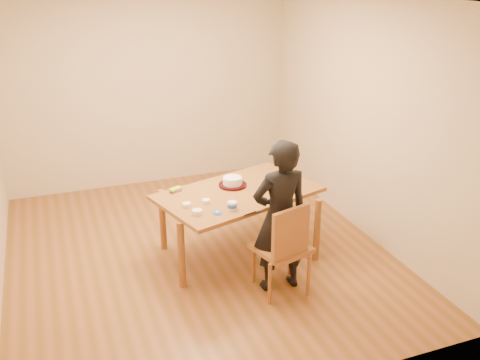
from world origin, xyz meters
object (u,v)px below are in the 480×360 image
object	(u,v)px
dining_chair	(281,248)
cake_plate	(233,185)
dining_table	(238,193)
cake	(233,181)
person	(280,217)

from	to	relation	value
dining_chair	cake_plate	size ratio (longest dim) A/B	1.56
dining_table	cake_plate	size ratio (longest dim) A/B	5.45
dining_chair	cake_plate	bearing A→B (deg)	84.01
cake	dining_table	bearing A→B (deg)	-88.02
dining_table	cake_plate	bearing A→B (deg)	75.21
cake_plate	person	distance (m)	0.91
dining_table	person	distance (m)	0.75
cake_plate	person	world-z (taller)	person
dining_table	dining_chair	bearing A→B (deg)	-95.81
dining_table	cake	bearing A→B (deg)	75.21
cake	person	world-z (taller)	person
cake_plate	cake	distance (m)	0.04
dining_table	person	world-z (taller)	person
dining_table	person	size ratio (longest dim) A/B	1.08
person	cake	bearing A→B (deg)	-80.11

